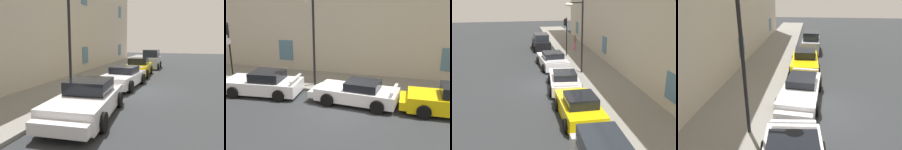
% 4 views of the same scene
% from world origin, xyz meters
% --- Properties ---
extents(ground_plane, '(80.00, 80.00, 0.00)m').
position_xyz_m(ground_plane, '(0.00, 0.00, 0.00)').
color(ground_plane, '#2B2D30').
extents(sidewalk, '(60.00, 3.81, 0.14)m').
position_xyz_m(sidewalk, '(0.00, 4.09, 0.07)').
color(sidewalk, gray).
rests_on(sidewalk, ground).
extents(building_facade, '(43.36, 5.12, 11.37)m').
position_xyz_m(building_facade, '(0.00, 8.31, 5.70)').
color(building_facade, '#BCB29E').
rests_on(building_facade, ground).
extents(sportscar_red_lead, '(4.95, 2.49, 1.38)m').
position_xyz_m(sportscar_red_lead, '(-5.04, 1.02, 0.61)').
color(sportscar_red_lead, white).
rests_on(sportscar_red_lead, ground).
extents(sportscar_yellow_flank, '(4.81, 2.40, 1.28)m').
position_xyz_m(sportscar_yellow_flank, '(0.58, 1.11, 0.59)').
color(sportscar_yellow_flank, white).
rests_on(sportscar_yellow_flank, ground).
extents(sportscar_white_middle, '(4.58, 2.19, 1.47)m').
position_xyz_m(sportscar_white_middle, '(5.30, 1.06, 0.64)').
color(sportscar_white_middle, yellow).
rests_on(sportscar_white_middle, ground).
extents(hatchback_parked, '(3.60, 1.94, 1.79)m').
position_xyz_m(hatchback_parked, '(-12.05, 0.77, 0.81)').
color(hatchback_parked, black).
rests_on(hatchback_parked, ground).
extents(traffic_light, '(0.44, 0.36, 3.74)m').
position_xyz_m(traffic_light, '(-8.37, 2.86, 2.68)').
color(traffic_light, black).
rests_on(traffic_light, sidewalk).
extents(street_lamp, '(0.44, 1.42, 5.56)m').
position_xyz_m(street_lamp, '(-2.41, 2.63, 3.99)').
color(street_lamp, black).
rests_on(street_lamp, sidewalk).
extents(pedestrian_admiring, '(0.46, 0.46, 1.73)m').
position_xyz_m(pedestrian_admiring, '(-10.85, 4.28, 1.03)').
color(pedestrian_admiring, pink).
rests_on(pedestrian_admiring, sidewalk).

